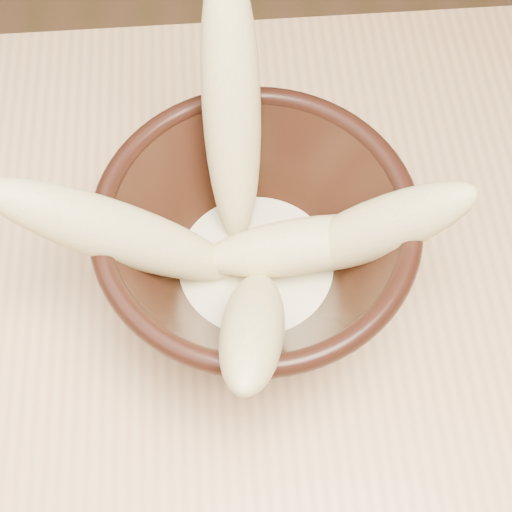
{
  "coord_description": "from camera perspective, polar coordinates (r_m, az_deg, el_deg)",
  "views": [
    {
      "loc": [
        -0.18,
        -0.17,
        1.3
      ],
      "look_at": [
        -0.16,
        0.09,
        0.81
      ],
      "focal_mm": 50.0,
      "sensor_mm": 36.0,
      "label": 1
    }
  ],
  "objects": [
    {
      "name": "banana_upright",
      "position": [
        0.53,
        -1.98,
        11.85
      ],
      "size": [
        0.05,
        0.16,
        0.21
      ],
      "primitive_type": "ellipsoid",
      "rotation": [
        0.57,
        0.0,
        3.11
      ],
      "color": "tan",
      "rests_on": "bowl"
    },
    {
      "name": "banana_across",
      "position": [
        0.54,
        3.74,
        0.79
      ],
      "size": [
        0.16,
        0.05,
        0.06
      ],
      "primitive_type": "ellipsoid",
      "rotation": [
        1.47,
        0.0,
        1.6
      ],
      "color": "tan",
      "rests_on": "bowl"
    },
    {
      "name": "bowl",
      "position": [
        0.54,
        0.0,
        0.54
      ],
      "size": [
        0.23,
        0.23,
        0.13
      ],
      "rotation": [
        0.0,
        0.0,
        -0.14
      ],
      "color": "black",
      "rests_on": "table"
    },
    {
      "name": "banana_left",
      "position": [
        0.51,
        -10.66,
        1.72
      ],
      "size": [
        0.18,
        0.04,
        0.17
      ],
      "primitive_type": "ellipsoid",
      "rotation": [
        0.84,
        0.0,
        -1.57
      ],
      "color": "tan",
      "rests_on": "bowl"
    },
    {
      "name": "milk_puddle",
      "position": [
        0.57,
        0.0,
        -0.96
      ],
      "size": [
        0.13,
        0.13,
        0.02
      ],
      "primitive_type": "cylinder",
      "color": "beige",
      "rests_on": "bowl"
    },
    {
      "name": "banana_right",
      "position": [
        0.52,
        9.45,
        2.08
      ],
      "size": [
        0.15,
        0.06,
        0.15
      ],
      "primitive_type": "ellipsoid",
      "rotation": [
        0.79,
        0.0,
        1.43
      ],
      "color": "tan",
      "rests_on": "bowl"
    },
    {
      "name": "table",
      "position": [
        0.68,
        14.51,
        -11.12
      ],
      "size": [
        1.2,
        0.8,
        0.75
      ],
      "color": "#E2B17C",
      "rests_on": "ground"
    },
    {
      "name": "banana_front",
      "position": [
        0.48,
        -0.24,
        -5.73
      ],
      "size": [
        0.07,
        0.16,
        0.14
      ],
      "primitive_type": "ellipsoid",
      "rotation": [
        0.83,
        0.0,
        -0.16
      ],
      "color": "tan",
      "rests_on": "bowl"
    }
  ]
}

